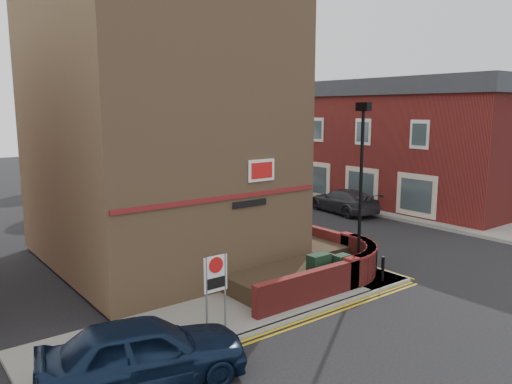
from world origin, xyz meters
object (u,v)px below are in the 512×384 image
object	(u,v)px
lamppost	(361,190)
navy_hatchback	(144,352)
zone_sign	(216,280)
utility_cabinet_large	(319,271)
silver_car_near	(227,201)

from	to	relation	value
lamppost	navy_hatchback	distance (m)	9.68
zone_sign	navy_hatchback	distance (m)	2.90
utility_cabinet_large	silver_car_near	world-z (taller)	utility_cabinet_large
utility_cabinet_large	zone_sign	xyz separation A→B (m)	(-4.70, -0.80, 0.92)
lamppost	zone_sign	bearing A→B (deg)	-173.93
lamppost	navy_hatchback	size ratio (longest dim) A/B	1.36
zone_sign	navy_hatchback	bearing A→B (deg)	-158.87
navy_hatchback	silver_car_near	world-z (taller)	navy_hatchback
navy_hatchback	silver_car_near	size ratio (longest dim) A/B	1.24
lamppost	utility_cabinet_large	bearing A→B (deg)	176.99
silver_car_near	zone_sign	bearing A→B (deg)	-108.87
navy_hatchback	silver_car_near	xyz separation A→B (m)	(12.58, 15.11, -0.17)
utility_cabinet_large	navy_hatchback	xyz separation A→B (m)	(-7.28, -1.80, 0.07)
lamppost	utility_cabinet_large	size ratio (longest dim) A/B	5.25
zone_sign	utility_cabinet_large	bearing A→B (deg)	9.69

